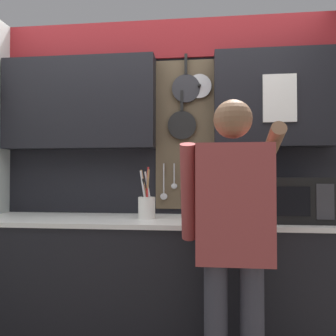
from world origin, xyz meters
The scene contains 6 objects.
base_cabinet_counter centered at (0.00, 0.00, 0.47)m, with size 2.53×0.61×0.94m.
back_wall_unit centered at (-0.01, 0.27, 1.50)m, with size 3.10×0.22×2.46m.
microwave centered at (0.87, -0.01, 1.08)m, with size 0.46×0.40×0.28m.
knife_block centered at (0.38, -0.01, 1.04)m, with size 0.13×0.16×0.28m.
utensil_crock centered at (-0.07, -0.01, 1.03)m, with size 0.12×0.12×0.36m.
person centered at (0.46, -0.54, 0.96)m, with size 0.54×0.61×1.62m.
Camera 1 is at (0.31, -2.24, 1.23)m, focal length 35.00 mm.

